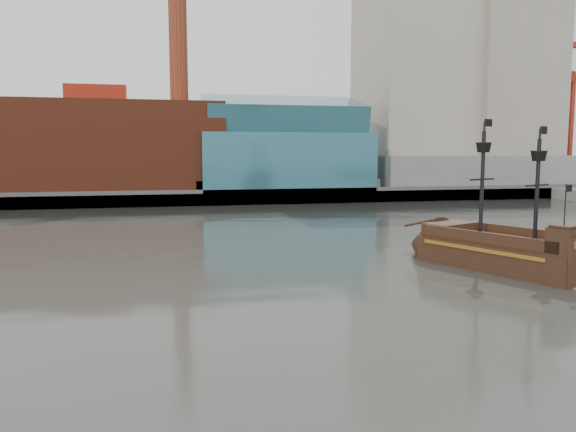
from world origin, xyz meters
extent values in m
plane|color=#2C2E29|center=(0.00, 0.00, 0.00)|extent=(400.00, 400.00, 0.00)
cube|color=slate|center=(0.00, 92.00, 1.00)|extent=(220.00, 60.00, 2.00)
cube|color=#4C4C49|center=(0.00, 62.50, 1.30)|extent=(220.00, 1.00, 2.60)
cube|color=maroon|center=(-22.00, 72.00, 9.50)|extent=(42.00, 18.00, 15.00)
cube|color=#2B6273|center=(10.00, 70.00, 7.00)|extent=(30.00, 16.00, 10.00)
cube|color=#A49988|center=(40.00, 80.00, 25.00)|extent=(20.00, 22.00, 46.00)
cube|color=#9F9485|center=(58.00, 76.00, 21.00)|extent=(18.00, 18.00, 38.00)
cube|color=#A49988|center=(50.00, 97.00, 28.00)|extent=(24.00, 20.00, 52.00)
cube|color=slate|center=(48.00, 66.00, 5.00)|extent=(40.00, 6.00, 6.00)
cylinder|color=maroon|center=(-8.00, 74.00, 28.00)|extent=(3.20, 3.20, 22.00)
cube|color=#2B6273|center=(10.00, 70.00, 15.00)|extent=(28.00, 14.94, 8.78)
cube|color=slate|center=(78.00, 82.00, 3.50)|extent=(4.00, 4.00, 3.00)
cylinder|color=maroon|center=(78.00, 82.00, 18.00)|extent=(1.40, 1.40, 32.00)
cube|color=maroon|center=(75.00, 82.00, 33.00)|extent=(5.00, 2.50, 2.50)
cube|color=slate|center=(88.00, 92.00, 3.50)|extent=(4.00, 4.00, 3.00)
cylinder|color=maroon|center=(88.00, 92.00, 15.00)|extent=(1.40, 1.40, 26.00)
cube|color=maroon|center=(85.00, 92.00, 27.00)|extent=(5.00, 2.50, 2.50)
cube|color=black|center=(13.44, 7.58, 0.62)|extent=(9.56, 13.44, 2.69)
cube|color=#432B18|center=(13.44, 7.58, 2.12)|extent=(8.60, 12.10, 0.31)
cube|color=black|center=(11.53, 12.16, 2.48)|extent=(5.01, 3.99, 1.03)
cube|color=black|center=(15.52, 2.62, 2.90)|extent=(5.17, 3.42, 1.86)
cylinder|color=black|center=(12.08, 8.69, 6.31)|extent=(0.38, 0.38, 8.07)
cylinder|color=black|center=(15.02, 6.22, 6.00)|extent=(0.38, 0.38, 7.44)
cone|color=black|center=(12.08, 8.69, 9.10)|extent=(1.49, 1.49, 0.72)
cone|color=black|center=(15.02, 6.22, 8.48)|extent=(1.49, 1.49, 0.72)
cube|color=black|center=(12.51, 8.87, 10.96)|extent=(0.87, 0.39, 0.57)
cube|color=black|center=(15.45, 6.40, 10.34)|extent=(0.87, 0.39, 0.57)
camera|label=1|loc=(-11.79, -29.49, 8.81)|focal=35.00mm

